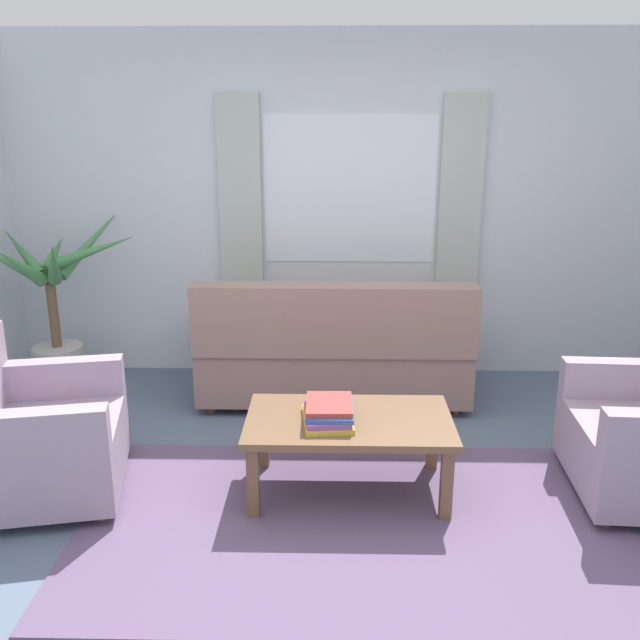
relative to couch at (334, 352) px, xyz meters
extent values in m
plane|color=slate|center=(0.12, -1.59, -0.37)|extent=(6.24, 6.24, 0.00)
cube|color=silver|center=(0.12, 0.67, 0.93)|extent=(5.32, 0.12, 2.60)
cube|color=white|center=(0.12, 0.61, 1.08)|extent=(1.30, 0.01, 1.10)
cube|color=#B2BCB2|center=(-0.71, 0.58, 1.08)|extent=(0.32, 0.06, 1.40)
cube|color=#B2BCB2|center=(0.95, 0.58, 1.08)|extent=(0.32, 0.06, 1.40)
cube|color=#604C6B|center=(0.12, -1.59, -0.36)|extent=(2.78, 1.65, 0.01)
cube|color=gray|center=(0.00, 0.07, -0.12)|extent=(1.90, 0.80, 0.38)
cube|color=gray|center=(0.00, -0.25, 0.31)|extent=(1.90, 0.20, 0.48)
cube|color=gray|center=(0.87, 0.07, 0.19)|extent=(0.16, 0.80, 0.24)
cube|color=gray|center=(-0.87, 0.07, 0.19)|extent=(0.16, 0.80, 0.24)
cylinder|color=brown|center=(0.85, 0.37, -0.34)|extent=(0.06, 0.06, 0.06)
cylinder|color=brown|center=(-0.85, 0.37, -0.34)|extent=(0.06, 0.06, 0.06)
cylinder|color=brown|center=(0.85, -0.23, -0.34)|extent=(0.06, 0.06, 0.06)
cylinder|color=brown|center=(-0.85, -0.23, -0.34)|extent=(0.06, 0.06, 0.06)
cube|color=#998499|center=(-1.56, -1.32, -0.13)|extent=(0.95, 0.98, 0.36)
cube|color=#998499|center=(-1.48, -1.67, 0.16)|extent=(0.81, 0.28, 0.22)
cube|color=#998499|center=(-1.63, -0.96, 0.16)|extent=(0.81, 0.28, 0.22)
cylinder|color=brown|center=(-1.18, -1.59, -0.34)|extent=(0.05, 0.05, 0.06)
cylinder|color=brown|center=(-1.31, -0.92, -0.34)|extent=(0.05, 0.05, 0.06)
cylinder|color=brown|center=(-1.94, -1.05, -0.34)|extent=(0.05, 0.05, 0.06)
cube|color=#998499|center=(1.73, -0.90, 0.16)|extent=(0.81, 0.16, 0.22)
cylinder|color=brown|center=(1.41, -0.90, -0.34)|extent=(0.05, 0.05, 0.06)
cylinder|color=brown|center=(1.37, -1.58, -0.34)|extent=(0.05, 0.05, 0.06)
cube|color=brown|center=(0.08, -1.27, 0.05)|extent=(1.10, 0.64, 0.04)
cube|color=brown|center=(-0.41, -1.53, -0.17)|extent=(0.06, 0.06, 0.40)
cube|color=brown|center=(0.57, -1.53, -0.17)|extent=(0.06, 0.06, 0.40)
cube|color=brown|center=(-0.41, -1.01, -0.17)|extent=(0.06, 0.06, 0.40)
cube|color=brown|center=(0.57, -1.01, -0.17)|extent=(0.06, 0.06, 0.40)
cube|color=gold|center=(-0.03, -1.32, 0.09)|extent=(0.28, 0.36, 0.03)
cube|color=#7F478C|center=(-0.03, -1.32, 0.12)|extent=(0.25, 0.35, 0.03)
cube|color=#335199|center=(-0.02, -1.31, 0.14)|extent=(0.25, 0.33, 0.02)
cube|color=#B23833|center=(-0.02, -1.31, 0.17)|extent=(0.24, 0.30, 0.03)
cylinder|color=#B7B2A8|center=(-2.05, 0.12, -0.19)|extent=(0.36, 0.36, 0.35)
cylinder|color=brown|center=(-2.05, 0.12, 0.23)|extent=(0.07, 0.07, 0.48)
cone|color=#47894C|center=(-1.71, 0.11, 0.70)|extent=(0.67, 0.14, 0.32)
cone|color=#47894C|center=(-1.82, 0.39, 0.71)|extent=(0.42, 0.57, 0.51)
cone|color=#47894C|center=(-2.09, 0.36, 0.63)|extent=(0.15, 0.48, 0.28)
cone|color=#47894C|center=(-2.29, 0.27, 0.67)|extent=(0.49, 0.40, 0.40)
cone|color=#47894C|center=(-2.14, -0.10, 0.64)|extent=(0.23, 0.43, 0.39)
cone|color=#47894C|center=(-1.90, -0.12, 0.66)|extent=(0.31, 0.49, 0.44)
camera|label=1|loc=(0.00, -4.58, 1.61)|focal=38.11mm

